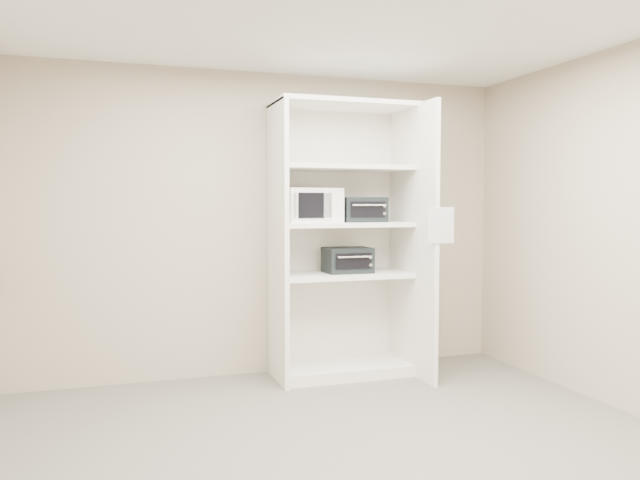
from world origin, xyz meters
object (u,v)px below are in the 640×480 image
object	(u,v)px
shelving_unit	(348,249)
microwave	(309,205)
toaster_oven_upper	(363,210)
toaster_oven_lower	(347,260)

from	to	relation	value
shelving_unit	microwave	bearing A→B (deg)	173.60
shelving_unit	toaster_oven_upper	world-z (taller)	shelving_unit
shelving_unit	microwave	distance (m)	0.52
toaster_oven_upper	toaster_oven_lower	xyz separation A→B (m)	(-0.15, -0.00, -0.45)
toaster_oven_lower	toaster_oven_upper	bearing A→B (deg)	1.09
toaster_oven_upper	toaster_oven_lower	distance (m)	0.47
microwave	shelving_unit	bearing A→B (deg)	-13.05
toaster_oven_lower	microwave	bearing A→B (deg)	172.71
shelving_unit	toaster_oven_lower	distance (m)	0.10
toaster_oven_upper	toaster_oven_lower	world-z (taller)	toaster_oven_upper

